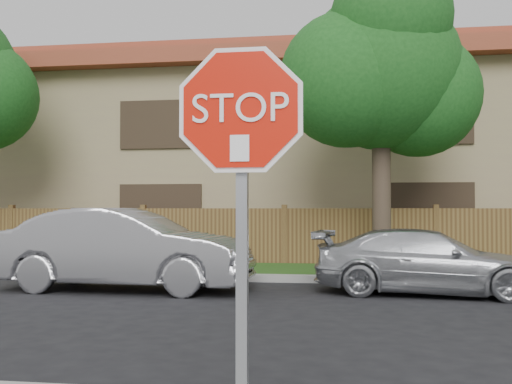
# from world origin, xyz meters

# --- Properties ---
(far_curb) EXTENTS (70.00, 0.30, 0.15)m
(far_curb) POSITION_xyz_m (0.00, 8.15, 0.07)
(far_curb) COLOR gray
(far_curb) RESTS_ON ground
(grass_strip) EXTENTS (70.00, 3.00, 0.12)m
(grass_strip) POSITION_xyz_m (0.00, 9.80, 0.06)
(grass_strip) COLOR #1E4714
(grass_strip) RESTS_ON ground
(fence) EXTENTS (70.00, 0.12, 1.60)m
(fence) POSITION_xyz_m (0.00, 11.40, 0.80)
(fence) COLOR #51351C
(fence) RESTS_ON ground
(apartment_building) EXTENTS (35.20, 9.20, 7.20)m
(apartment_building) POSITION_xyz_m (0.00, 17.00, 3.53)
(apartment_building) COLOR tan
(apartment_building) RESTS_ON ground
(tree_mid) EXTENTS (4.80, 3.90, 7.35)m
(tree_mid) POSITION_xyz_m (2.52, 9.57, 4.87)
(tree_mid) COLOR #382B21
(tree_mid) RESTS_ON ground
(stop_sign) EXTENTS (1.01, 0.13, 2.55)m
(stop_sign) POSITION_xyz_m (1.06, -1.48, 1.83)
(stop_sign) COLOR gray
(stop_sign) RESTS_ON sidewalk_near
(sedan_left) EXTENTS (4.92, 1.86, 1.60)m
(sedan_left) POSITION_xyz_m (-2.59, 6.34, 0.80)
(sedan_left) COLOR #A1A1A5
(sedan_left) RESTS_ON ground
(sedan_right) EXTENTS (4.32, 2.14, 1.21)m
(sedan_right) POSITION_xyz_m (3.15, 6.65, 0.60)
(sedan_right) COLOR #AFB2B7
(sedan_right) RESTS_ON ground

